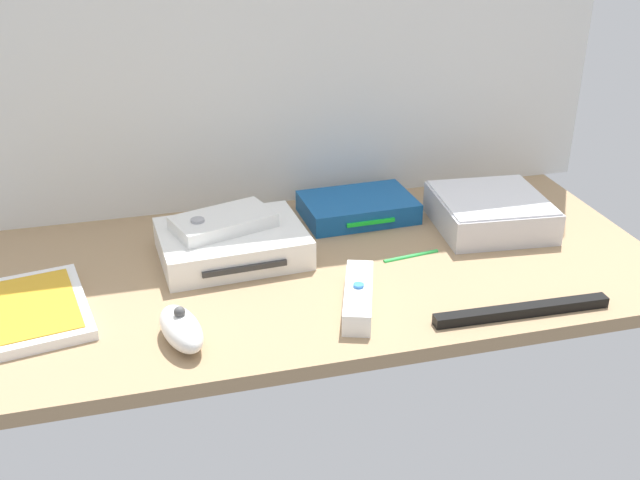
{
  "coord_description": "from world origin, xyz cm",
  "views": [
    {
      "loc": [
        -24.77,
        -94.31,
        52.48
      ],
      "look_at": [
        0.0,
        0.0,
        4.0
      ],
      "focal_mm": 42.53,
      "sensor_mm": 36.0,
      "label": 1
    }
  ],
  "objects": [
    {
      "name": "ground_plane",
      "position": [
        0.0,
        0.0,
        -1.0
      ],
      "size": [
        100.0,
        48.0,
        2.0
      ],
      "primitive_type": "cube",
      "color": "#9E7F5B",
      "rests_on": "ground"
    },
    {
      "name": "back_wall",
      "position": [
        0.0,
        24.6,
        32.0
      ],
      "size": [
        110.0,
        1.2,
        64.0
      ],
      "primitive_type": "cube",
      "color": "silver",
      "rests_on": "ground"
    },
    {
      "name": "game_console",
      "position": [
        -11.94,
        5.72,
        2.2
      ],
      "size": [
        21.99,
        17.54,
        4.4
      ],
      "rotation": [
        0.0,
        0.0,
        0.06
      ],
      "color": "white",
      "rests_on": "ground_plane"
    },
    {
      "name": "mini_computer",
      "position": [
        29.64,
        5.59,
        2.64
      ],
      "size": [
        18.4,
        18.4,
        5.3
      ],
      "rotation": [
        0.0,
        0.0,
        -0.09
      ],
      "color": "silver",
      "rests_on": "ground_plane"
    },
    {
      "name": "game_case",
      "position": [
        -39.64,
        -3.91,
        0.76
      ],
      "size": [
        16.73,
        21.1,
        1.56
      ],
      "rotation": [
        0.0,
        0.0,
        0.18
      ],
      "color": "white",
      "rests_on": "ground_plane"
    },
    {
      "name": "network_router",
      "position": [
        10.28,
        14.59,
        1.7
      ],
      "size": [
        18.48,
        12.92,
        3.4
      ],
      "rotation": [
        0.0,
        0.0,
        0.04
      ],
      "color": "#145193",
      "rests_on": "ground_plane"
    },
    {
      "name": "remote_wand",
      "position": [
        1.9,
        -12.6,
        1.51
      ],
      "size": [
        8.27,
        15.16,
        3.4
      ],
      "rotation": [
        0.0,
        0.0,
        -0.33
      ],
      "color": "white",
      "rests_on": "ground_plane"
    },
    {
      "name": "remote_nunchuk",
      "position": [
        -21.41,
        -15.23,
        2.04
      ],
      "size": [
        6.61,
        10.75,
        5.1
      ],
      "rotation": [
        0.0,
        0.0,
        0.24
      ],
      "color": "white",
      "rests_on": "ground_plane"
    },
    {
      "name": "remote_classic_pad",
      "position": [
        -12.97,
        6.76,
        5.41
      ],
      "size": [
        16.13,
        11.92,
        2.4
      ],
      "rotation": [
        0.0,
        0.0,
        0.3
      ],
      "color": "white",
      "rests_on": "game_console"
    },
    {
      "name": "sensor_bar",
      "position": [
        21.77,
        -20.08,
        0.7
      ],
      "size": [
        24.04,
        2.48,
        1.4
      ],
      "primitive_type": "cube",
      "rotation": [
        0.0,
        0.0,
        -0.03
      ],
      "color": "black",
      "rests_on": "ground_plane"
    },
    {
      "name": "stylus_pen",
      "position": [
        13.77,
        -1.07,
        0.35
      ],
      "size": [
        9.01,
        1.97,
        0.7
      ],
      "primitive_type": "cylinder",
      "rotation": [
        0.0,
        1.57,
        0.14
      ],
      "color": "green",
      "rests_on": "ground_plane"
    }
  ]
}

